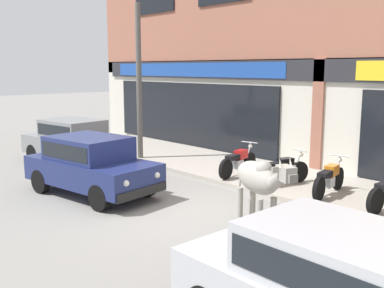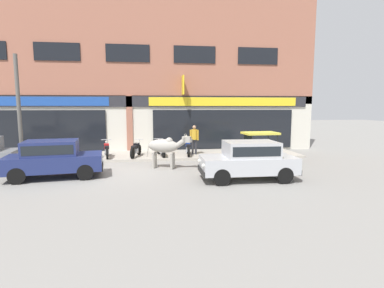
{
  "view_description": "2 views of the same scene",
  "coord_description": "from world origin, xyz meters",
  "px_view_note": "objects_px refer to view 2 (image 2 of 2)",
  "views": [
    {
      "loc": [
        7.28,
        -6.22,
        3.12
      ],
      "look_at": [
        -0.68,
        1.0,
        1.3
      ],
      "focal_mm": 42.0,
      "sensor_mm": 36.0,
      "label": 1
    },
    {
      "loc": [
        1.42,
        -12.76,
        2.75
      ],
      "look_at": [
        3.19,
        1.0,
        1.01
      ],
      "focal_mm": 28.0,
      "sensor_mm": 36.0,
      "label": 2
    }
  ],
  "objects_px": {
    "cow": "(165,146)",
    "motorcycle_2": "(161,149)",
    "auto_rickshaw": "(257,150)",
    "motorcycle_1": "(136,149)",
    "car_0": "(53,157)",
    "motorcycle_0": "(107,150)",
    "car_1": "(249,159)",
    "motorcycle_3": "(188,148)",
    "pedestrian": "(194,137)",
    "utility_pole": "(19,108)"
  },
  "relations": [
    {
      "from": "cow",
      "to": "motorcycle_2",
      "type": "height_order",
      "value": "cow"
    },
    {
      "from": "auto_rickshaw",
      "to": "motorcycle_1",
      "type": "height_order",
      "value": "auto_rickshaw"
    },
    {
      "from": "car_0",
      "to": "auto_rickshaw",
      "type": "height_order",
      "value": "auto_rickshaw"
    },
    {
      "from": "auto_rickshaw",
      "to": "motorcycle_2",
      "type": "distance_m",
      "value": 5.08
    },
    {
      "from": "car_0",
      "to": "motorcycle_2",
      "type": "distance_m",
      "value": 5.8
    },
    {
      "from": "car_0",
      "to": "motorcycle_0",
      "type": "distance_m",
      "value": 4.12
    },
    {
      "from": "car_1",
      "to": "motorcycle_0",
      "type": "height_order",
      "value": "car_1"
    },
    {
      "from": "motorcycle_1",
      "to": "motorcycle_3",
      "type": "bearing_deg",
      "value": 3.02
    },
    {
      "from": "motorcycle_2",
      "to": "auto_rickshaw",
      "type": "bearing_deg",
      "value": -24.16
    },
    {
      "from": "pedestrian",
      "to": "car_1",
      "type": "bearing_deg",
      "value": -76.47
    },
    {
      "from": "motorcycle_2",
      "to": "utility_pole",
      "type": "bearing_deg",
      "value": -174.18
    },
    {
      "from": "cow",
      "to": "motorcycle_0",
      "type": "bearing_deg",
      "value": 137.65
    },
    {
      "from": "cow",
      "to": "motorcycle_2",
      "type": "xyz_separation_m",
      "value": [
        -0.14,
        2.79,
        -0.49
      ]
    },
    {
      "from": "car_0",
      "to": "motorcycle_3",
      "type": "distance_m",
      "value": 6.95
    },
    {
      "from": "car_0",
      "to": "car_1",
      "type": "bearing_deg",
      "value": -9.74
    },
    {
      "from": "motorcycle_2",
      "to": "pedestrian",
      "type": "xyz_separation_m",
      "value": [
        1.85,
        0.25,
        0.6
      ]
    },
    {
      "from": "cow",
      "to": "car_0",
      "type": "height_order",
      "value": "cow"
    },
    {
      "from": "car_1",
      "to": "motorcycle_3",
      "type": "relative_size",
      "value": 2.0
    },
    {
      "from": "car_0",
      "to": "pedestrian",
      "type": "bearing_deg",
      "value": 34.84
    },
    {
      "from": "auto_rickshaw",
      "to": "motorcycle_1",
      "type": "bearing_deg",
      "value": 161.8
    },
    {
      "from": "auto_rickshaw",
      "to": "car_1",
      "type": "bearing_deg",
      "value": -114.83
    },
    {
      "from": "car_0",
      "to": "motorcycle_3",
      "type": "xyz_separation_m",
      "value": [
        5.69,
        3.99,
        -0.3
      ]
    },
    {
      "from": "motorcycle_2",
      "to": "pedestrian",
      "type": "height_order",
      "value": "pedestrian"
    },
    {
      "from": "pedestrian",
      "to": "auto_rickshaw",
      "type": "bearing_deg",
      "value": -39.96
    },
    {
      "from": "auto_rickshaw",
      "to": "utility_pole",
      "type": "xyz_separation_m",
      "value": [
        -11.34,
        1.39,
        2.0
      ]
    },
    {
      "from": "motorcycle_2",
      "to": "car_1",
      "type": "bearing_deg",
      "value": -58.82
    },
    {
      "from": "motorcycle_1",
      "to": "utility_pole",
      "type": "distance_m",
      "value": 5.84
    },
    {
      "from": "car_0",
      "to": "car_1",
      "type": "xyz_separation_m",
      "value": [
        7.39,
        -1.27,
        0.0
      ]
    },
    {
      "from": "cow",
      "to": "motorcycle_3",
      "type": "bearing_deg",
      "value": 64.73
    },
    {
      "from": "car_0",
      "to": "auto_rickshaw",
      "type": "relative_size",
      "value": 1.86
    },
    {
      "from": "car_0",
      "to": "motorcycle_2",
      "type": "height_order",
      "value": "car_0"
    },
    {
      "from": "cow",
      "to": "motorcycle_2",
      "type": "distance_m",
      "value": 2.84
    },
    {
      "from": "car_1",
      "to": "pedestrian",
      "type": "height_order",
      "value": "pedestrian"
    },
    {
      "from": "car_0",
      "to": "pedestrian",
      "type": "relative_size",
      "value": 2.35
    },
    {
      "from": "car_1",
      "to": "motorcycle_2",
      "type": "distance_m",
      "value": 6.13
    },
    {
      "from": "auto_rickshaw",
      "to": "utility_pole",
      "type": "bearing_deg",
      "value": 173.0
    },
    {
      "from": "car_0",
      "to": "motorcycle_3",
      "type": "height_order",
      "value": "car_0"
    },
    {
      "from": "car_0",
      "to": "auto_rickshaw",
      "type": "xyz_separation_m",
      "value": [
        8.85,
        1.89,
        -0.15
      ]
    },
    {
      "from": "auto_rickshaw",
      "to": "motorcycle_0",
      "type": "xyz_separation_m",
      "value": [
        -7.43,
        1.97,
        -0.15
      ]
    },
    {
      "from": "motorcycle_1",
      "to": "pedestrian",
      "type": "xyz_separation_m",
      "value": [
        3.16,
        0.38,
        0.6
      ]
    },
    {
      "from": "car_0",
      "to": "motorcycle_1",
      "type": "distance_m",
      "value": 4.83
    },
    {
      "from": "auto_rickshaw",
      "to": "motorcycle_0",
      "type": "distance_m",
      "value": 7.69
    },
    {
      "from": "car_1",
      "to": "motorcycle_3",
      "type": "bearing_deg",
      "value": 107.9
    },
    {
      "from": "motorcycle_0",
      "to": "utility_pole",
      "type": "relative_size",
      "value": 0.36
    },
    {
      "from": "car_1",
      "to": "utility_pole",
      "type": "bearing_deg",
      "value": 155.27
    },
    {
      "from": "motorcycle_3",
      "to": "pedestrian",
      "type": "bearing_deg",
      "value": 31.63
    },
    {
      "from": "cow",
      "to": "motorcycle_1",
      "type": "xyz_separation_m",
      "value": [
        -1.45,
        2.67,
        -0.49
      ]
    },
    {
      "from": "motorcycle_1",
      "to": "motorcycle_2",
      "type": "relative_size",
      "value": 0.99
    },
    {
      "from": "motorcycle_0",
      "to": "utility_pole",
      "type": "height_order",
      "value": "utility_pole"
    },
    {
      "from": "car_1",
      "to": "motorcycle_1",
      "type": "relative_size",
      "value": 2.03
    }
  ]
}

